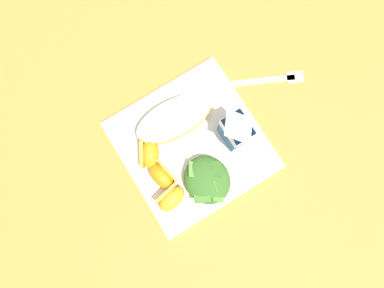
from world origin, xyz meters
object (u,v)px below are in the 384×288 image
object	(u,v)px
milk_carton	(236,130)
cheesy_pizza_bread	(174,119)
green_salad_pile	(207,180)
orange_wedge_front	(150,154)
orange_wedge_rear	(171,198)
orange_wedge_middle	(162,175)
metal_fork	(268,80)
white_plate	(192,145)

from	to	relation	value
milk_carton	cheesy_pizza_bread	bearing A→B (deg)	-135.63
green_salad_pile	orange_wedge_front	distance (m)	0.13
orange_wedge_front	green_salad_pile	bearing A→B (deg)	33.80
cheesy_pizza_bread	milk_carton	distance (m)	0.13
orange_wedge_front	orange_wedge_rear	distance (m)	0.10
milk_carton	orange_wedge_front	size ratio (longest dim) A/B	1.57
cheesy_pizza_bread	orange_wedge_middle	world-z (taller)	orange_wedge_middle
orange_wedge_middle	metal_fork	bearing A→B (deg)	101.11
milk_carton	white_plate	bearing A→B (deg)	-108.64
milk_carton	orange_wedge_rear	xyz separation A→B (m)	(0.04, -0.18, -0.04)
green_salad_pile	orange_wedge_front	xyz separation A→B (m)	(-0.11, -0.07, -0.00)
white_plate	orange_wedge_rear	xyz separation A→B (m)	(0.07, -0.09, 0.03)
cheesy_pizza_bread	orange_wedge_front	xyz separation A→B (m)	(0.03, -0.08, 0.00)
cheesy_pizza_bread	orange_wedge_rear	world-z (taller)	orange_wedge_rear
milk_carton	orange_wedge_middle	distance (m)	0.17
orange_wedge_front	orange_wedge_middle	bearing A→B (deg)	-1.30
orange_wedge_middle	metal_fork	world-z (taller)	orange_wedge_middle
cheesy_pizza_bread	orange_wedge_rear	xyz separation A→B (m)	(0.13, -0.09, 0.00)
white_plate	metal_fork	world-z (taller)	white_plate
white_plate	cheesy_pizza_bread	distance (m)	0.07
cheesy_pizza_bread	milk_carton	xyz separation A→B (m)	(0.09, 0.09, 0.04)
green_salad_pile	milk_carton	xyz separation A→B (m)	(-0.05, 0.10, 0.04)
white_plate	metal_fork	distance (m)	0.22
white_plate	green_salad_pile	bearing A→B (deg)	-9.37
cheesy_pizza_bread	orange_wedge_middle	distance (m)	0.12
orange_wedge_middle	orange_wedge_rear	distance (m)	0.05
cheesy_pizza_bread	orange_wedge_rear	distance (m)	0.16
orange_wedge_front	orange_wedge_rear	size ratio (longest dim) A/B	1.06
orange_wedge_middle	metal_fork	distance (m)	0.31
white_plate	orange_wedge_middle	distance (m)	0.09
orange_wedge_rear	green_salad_pile	bearing A→B (deg)	85.38
white_plate	metal_fork	xyz separation A→B (m)	(-0.04, 0.22, -0.01)
white_plate	cheesy_pizza_bread	xyz separation A→B (m)	(-0.06, -0.01, 0.03)
orange_wedge_rear	orange_wedge_middle	bearing A→B (deg)	170.78
green_salad_pile	metal_fork	bearing A→B (deg)	116.52
metal_fork	orange_wedge_rear	bearing A→B (deg)	-70.74
cheesy_pizza_bread	green_salad_pile	xyz separation A→B (m)	(0.14, -0.01, 0.00)
metal_fork	white_plate	bearing A→B (deg)	-80.55
green_salad_pile	orange_wedge_rear	xyz separation A→B (m)	(-0.01, -0.08, -0.00)
metal_fork	cheesy_pizza_bread	bearing A→B (deg)	-96.70
milk_carton	orange_wedge_middle	xyz separation A→B (m)	(-0.00, -0.17, -0.04)
green_salad_pile	orange_wedge_front	size ratio (longest dim) A/B	1.49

